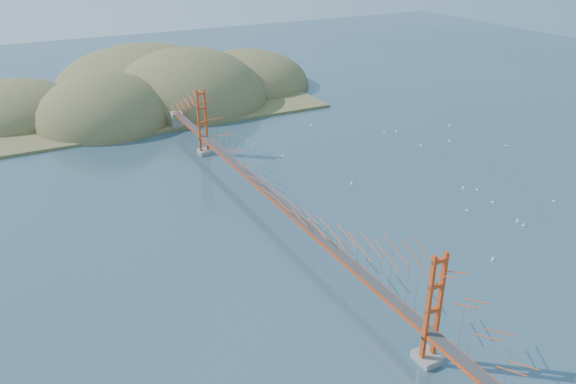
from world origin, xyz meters
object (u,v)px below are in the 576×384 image
sailboat_2 (463,188)px  sailboat_0 (467,210)px  bridge (280,177)px  sailboat_1 (493,202)px

sailboat_2 → sailboat_0: 7.54m
sailboat_0 → bridge: bearing=160.8°
sailboat_1 → sailboat_0: sailboat_1 is taller
sailboat_1 → sailboat_0: bearing=-178.6°
sailboat_1 → sailboat_0: size_ratio=1.26×
sailboat_1 → sailboat_2: size_ratio=1.25×
bridge → sailboat_1: 32.66m
bridge → sailboat_0: bridge is taller
sailboat_2 → sailboat_0: (-4.77, -5.84, -0.00)m
bridge → sailboat_1: bridge is taller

